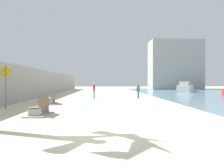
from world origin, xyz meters
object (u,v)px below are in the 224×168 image
bench_far (50,101)px  person_walking (94,89)px  bench_near (40,111)px  boat_mid_bay (185,88)px  pedestrian_sign (6,81)px  person_standing (138,90)px

bench_far → person_walking: bearing=54.7°
bench_far → person_walking: person_walking is taller
bench_near → boat_mid_bay: boat_mid_bay is taller
bench_far → pedestrian_sign: size_ratio=0.77×
bench_far → person_walking: (3.27, 4.63, 0.77)m
person_walking → boat_mid_bay: size_ratio=0.25×
bench_far → boat_mid_bay: 28.02m
bench_near → person_walking: 10.99m
bench_near → pedestrian_sign: bearing=134.3°
person_walking → boat_mid_bay: 22.39m
person_walking → bench_near: bearing=-102.7°
person_standing → boat_mid_bay: size_ratio=0.22×
boat_mid_bay → pedestrian_sign: pedestrian_sign is taller
person_walking → boat_mid_bay: boat_mid_bay is taller
person_walking → pedestrian_sign: pedestrian_sign is taller
person_standing → boat_mid_bay: bearing=55.0°
bench_near → boat_mid_bay: 32.33m
bench_far → person_standing: person_standing is taller
pedestrian_sign → bench_far: bearing=51.9°
person_walking → person_standing: bearing=14.3°
bench_near → pedestrian_sign: size_ratio=0.75×
person_standing → pedestrian_sign: pedestrian_sign is taller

